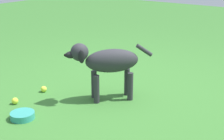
# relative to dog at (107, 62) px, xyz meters

# --- Properties ---
(ground) EXTENTS (14.00, 14.00, 0.00)m
(ground) POSITION_rel_dog_xyz_m (0.27, 0.03, -0.40)
(ground) COLOR #38722D
(dog) EXTENTS (0.69, 0.64, 0.60)m
(dog) POSITION_rel_dog_xyz_m (0.00, 0.00, 0.00)
(dog) COLOR #2D2D33
(dog) RESTS_ON ground
(tennis_ball_0) EXTENTS (0.07, 0.07, 0.07)m
(tennis_ball_0) POSITION_rel_dog_xyz_m (-0.25, 0.67, -0.37)
(tennis_ball_0) COLOR #D4E23D
(tennis_ball_0) RESTS_ON ground
(tennis_ball_2) EXTENTS (0.07, 0.07, 0.07)m
(tennis_ball_2) POSITION_rel_dog_xyz_m (-0.63, 0.67, -0.37)
(tennis_ball_2) COLOR #D4E339
(tennis_ball_2) RESTS_ON ground
(water_bowl) EXTENTS (0.22, 0.22, 0.06)m
(water_bowl) POSITION_rel_dog_xyz_m (-0.80, 0.36, -0.37)
(water_bowl) COLOR teal
(water_bowl) RESTS_ON ground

